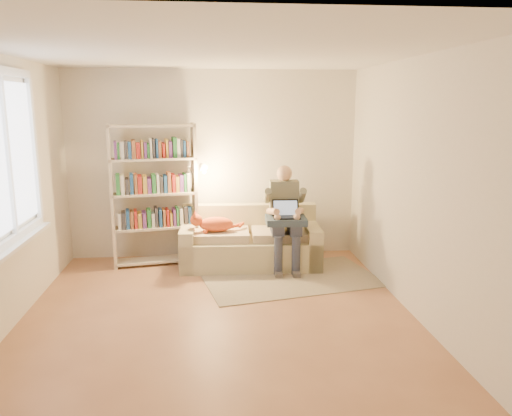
{
  "coord_description": "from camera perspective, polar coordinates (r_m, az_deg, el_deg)",
  "views": [
    {
      "loc": [
        -0.08,
        -4.72,
        2.14
      ],
      "look_at": [
        0.48,
        1.0,
        0.94
      ],
      "focal_mm": 35.0,
      "sensor_mm": 36.0,
      "label": 1
    }
  ],
  "objects": [
    {
      "name": "ceiling",
      "position": [
        4.74,
        -4.79,
        17.37
      ],
      "size": [
        4.0,
        4.5,
        0.02
      ],
      "primitive_type": "cube",
      "color": "white",
      "rests_on": "wall_back"
    },
    {
      "name": "laptop",
      "position": [
        6.4,
        3.2,
        -0.55
      ],
      "size": [
        0.35,
        0.31,
        0.27
      ],
      "rotation": [
        0.0,
        0.0,
        -0.05
      ],
      "color": "black",
      "rests_on": "blanket"
    },
    {
      "name": "rug",
      "position": [
        6.3,
        3.95,
        -8.01
      ],
      "size": [
        2.32,
        1.65,
        0.01
      ],
      "primitive_type": "cube",
      "rotation": [
        0.0,
        0.0,
        0.2
      ],
      "color": "gray",
      "rests_on": "floor"
    },
    {
      "name": "floor",
      "position": [
        5.18,
        -4.29,
        -12.59
      ],
      "size": [
        4.5,
        4.5,
        0.0
      ],
      "primitive_type": "plane",
      "color": "#996645",
      "rests_on": "ground"
    },
    {
      "name": "sofa",
      "position": [
        6.74,
        -0.67,
        -4.15
      ],
      "size": [
        1.87,
        0.91,
        0.78
      ],
      "rotation": [
        0.0,
        0.0,
        -0.05
      ],
      "color": "#BDB386",
      "rests_on": "floor"
    },
    {
      "name": "window",
      "position": [
        5.32,
        -26.08,
        2.36
      ],
      "size": [
        0.12,
        1.52,
        1.69
      ],
      "color": "white",
      "rests_on": "wall_left"
    },
    {
      "name": "bookshelf",
      "position": [
        6.75,
        -11.55,
        2.26
      ],
      "size": [
        1.29,
        0.47,
        1.89
      ],
      "rotation": [
        0.0,
        0.0,
        0.17
      ],
      "color": "beige",
      "rests_on": "floor"
    },
    {
      "name": "wall_back",
      "position": [
        7.02,
        -4.89,
        4.92
      ],
      "size": [
        4.0,
        0.02,
        2.6
      ],
      "primitive_type": "cube",
      "color": "silver",
      "rests_on": "floor"
    },
    {
      "name": "blanket",
      "position": [
        6.41,
        3.2,
        -1.41
      ],
      "size": [
        0.53,
        0.44,
        0.08
      ],
      "primitive_type": "cube",
      "rotation": [
        0.0,
        0.0,
        -0.05
      ],
      "color": "#283747",
      "rests_on": "person"
    },
    {
      "name": "person",
      "position": [
        6.52,
        3.32,
        -0.44
      ],
      "size": [
        0.4,
        0.62,
        1.35
      ],
      "rotation": [
        0.0,
        0.0,
        -0.05
      ],
      "color": "#6B6F5A",
      "rests_on": "sofa"
    },
    {
      "name": "wall_right",
      "position": [
        5.22,
        17.99,
        2.01
      ],
      "size": [
        0.02,
        4.5,
        2.6
      ],
      "primitive_type": "cube",
      "color": "silver",
      "rests_on": "floor"
    },
    {
      "name": "wall_front",
      "position": [
        2.61,
        -3.53,
        -6.93
      ],
      "size": [
        4.0,
        0.02,
        2.6
      ],
      "primitive_type": "cube",
      "color": "silver",
      "rests_on": "floor"
    },
    {
      "name": "cat",
      "position": [
        6.54,
        -4.56,
        -1.78
      ],
      "size": [
        0.68,
        0.26,
        0.25
      ],
      "rotation": [
        0.0,
        0.0,
        -0.05
      ],
      "color": "orange",
      "rests_on": "sofa"
    }
  ]
}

